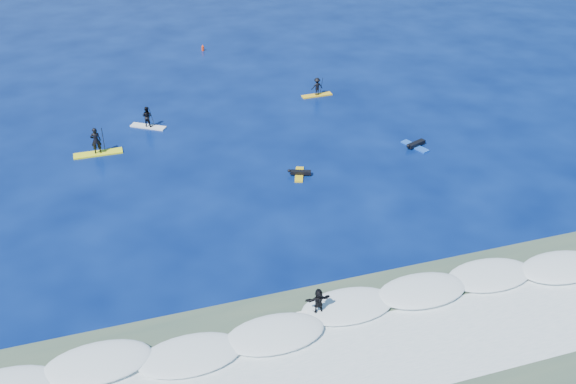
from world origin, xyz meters
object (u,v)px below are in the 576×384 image
object	(u,v)px
sup_paddler_left	(97,145)
sup_paddler_right	(317,88)
sup_paddler_center	(147,119)
wave_surfer	(318,302)
prone_paddler_near	(299,173)
marker_buoy	(203,48)
prone_paddler_far	(415,145)

from	to	relation	value
sup_paddler_left	sup_paddler_right	size ratio (longest dim) A/B	1.28
sup_paddler_center	wave_surfer	xyz separation A→B (m)	(5.32, -23.87, 0.11)
prone_paddler_near	wave_surfer	xyz separation A→B (m)	(-3.46, -13.34, 0.69)
sup_paddler_center	marker_buoy	bearing A→B (deg)	99.02
sup_paddler_center	marker_buoy	size ratio (longest dim) A/B	4.13
wave_surfer	prone_paddler_near	bearing A→B (deg)	76.09
wave_surfer	sup_paddler_right	bearing A→B (deg)	71.11
wave_surfer	sup_paddler_left	bearing A→B (deg)	114.94
sup_paddler_center	sup_paddler_right	size ratio (longest dim) A/B	1.02
marker_buoy	prone_paddler_far	bearing A→B (deg)	-67.20
sup_paddler_center	prone_paddler_near	bearing A→B (deg)	-16.61
prone_paddler_near	sup_paddler_left	bearing A→B (deg)	81.27
sup_paddler_center	marker_buoy	xyz separation A→B (m)	(7.42, 16.23, -0.44)
sup_paddler_left	sup_paddler_right	world-z (taller)	sup_paddler_left
sup_paddler_right	wave_surfer	bearing A→B (deg)	-111.60
prone_paddler_near	prone_paddler_far	world-z (taller)	prone_paddler_far
prone_paddler_near	marker_buoy	bearing A→B (deg)	23.56
sup_paddler_center	wave_surfer	distance (m)	24.46
prone_paddler_far	wave_surfer	bearing A→B (deg)	118.05
sup_paddler_right	sup_paddler_left	bearing A→B (deg)	-166.04
sup_paddler_left	prone_paddler_near	bearing A→B (deg)	-29.31
sup_paddler_center	prone_paddler_far	world-z (taller)	sup_paddler_center
prone_paddler_far	sup_paddler_left	bearing A→B (deg)	54.29
sup_paddler_right	marker_buoy	bearing A→B (deg)	114.13
prone_paddler_near	prone_paddler_far	xyz separation A→B (m)	(9.31, 1.39, 0.02)
sup_paddler_right	prone_paddler_far	world-z (taller)	sup_paddler_right
sup_paddler_left	prone_paddler_far	distance (m)	22.78
prone_paddler_far	wave_surfer	xyz separation A→B (m)	(-12.77, -14.73, 0.68)
prone_paddler_far	marker_buoy	size ratio (longest dim) A/B	3.55
sup_paddler_right	prone_paddler_near	distance (m)	13.70
sup_paddler_right	marker_buoy	world-z (taller)	sup_paddler_right
prone_paddler_far	marker_buoy	xyz separation A→B (m)	(-10.67, 25.38, 0.12)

